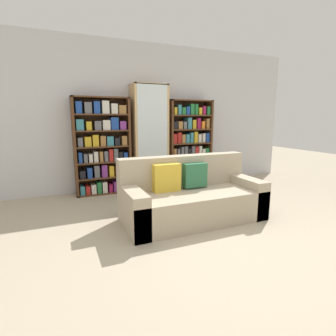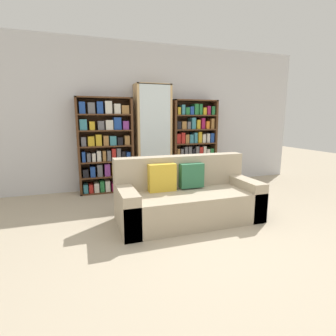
{
  "view_description": "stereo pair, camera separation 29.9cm",
  "coord_description": "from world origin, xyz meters",
  "px_view_note": "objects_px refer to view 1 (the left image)",
  "views": [
    {
      "loc": [
        -1.61,
        -2.27,
        1.33
      ],
      "look_at": [
        0.0,
        1.5,
        0.55
      ],
      "focal_mm": 28.0,
      "sensor_mm": 36.0,
      "label": 1
    },
    {
      "loc": [
        -1.33,
        -2.38,
        1.33
      ],
      "look_at": [
        0.0,
        1.5,
        0.55
      ],
      "focal_mm": 28.0,
      "sensor_mm": 36.0,
      "label": 2
    }
  ],
  "objects_px": {
    "bookshelf_left": "(102,147)",
    "couch": "(191,198)",
    "display_cabinet": "(150,138)",
    "wine_bottle": "(208,192)",
    "bookshelf_right": "(189,144)"
  },
  "relations": [
    {
      "from": "display_cabinet",
      "to": "wine_bottle",
      "type": "bearing_deg",
      "value": -60.76
    },
    {
      "from": "bookshelf_left",
      "to": "display_cabinet",
      "type": "bearing_deg",
      "value": -1.04
    },
    {
      "from": "couch",
      "to": "display_cabinet",
      "type": "height_order",
      "value": "display_cabinet"
    },
    {
      "from": "couch",
      "to": "wine_bottle",
      "type": "height_order",
      "value": "couch"
    },
    {
      "from": "couch",
      "to": "bookshelf_right",
      "type": "bearing_deg",
      "value": 63.53
    },
    {
      "from": "couch",
      "to": "bookshelf_right",
      "type": "relative_size",
      "value": 1.1
    },
    {
      "from": "bookshelf_right",
      "to": "wine_bottle",
      "type": "distance_m",
      "value": 1.32
    },
    {
      "from": "display_cabinet",
      "to": "bookshelf_left",
      "type": "bearing_deg",
      "value": 178.96
    },
    {
      "from": "bookshelf_left",
      "to": "wine_bottle",
      "type": "distance_m",
      "value": 1.98
    },
    {
      "from": "bookshelf_left",
      "to": "bookshelf_right",
      "type": "bearing_deg",
      "value": -0.0
    },
    {
      "from": "couch",
      "to": "wine_bottle",
      "type": "xyz_separation_m",
      "value": [
        0.63,
        0.61,
        -0.14
      ]
    },
    {
      "from": "bookshelf_right",
      "to": "wine_bottle",
      "type": "xyz_separation_m",
      "value": [
        -0.23,
        -1.12,
        -0.67
      ]
    },
    {
      "from": "bookshelf_left",
      "to": "couch",
      "type": "bearing_deg",
      "value": -63.52
    },
    {
      "from": "couch",
      "to": "display_cabinet",
      "type": "relative_size",
      "value": 0.95
    },
    {
      "from": "bookshelf_left",
      "to": "display_cabinet",
      "type": "xyz_separation_m",
      "value": [
        0.87,
        -0.02,
        0.13
      ]
    }
  ]
}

